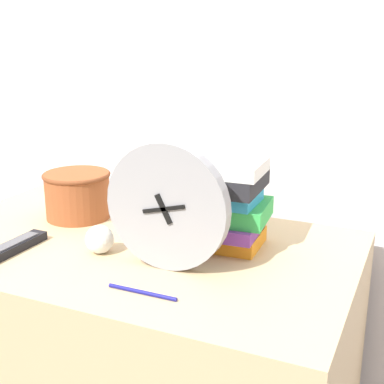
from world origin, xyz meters
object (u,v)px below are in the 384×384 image
Objects in this scene: tv_remote at (13,247)px; pen at (142,292)px; desk_clock at (167,207)px; book_stack at (219,202)px; crumpled_paper_ball at (100,239)px; basket at (77,193)px.

pen is (0.38, -0.06, -0.01)m from tv_remote.
desk_clock reaches higher than book_stack.
crumpled_paper_ball reaches higher than pen.
book_stack is 1.26× the size of tv_remote.
book_stack is at bearing 29.26° from tv_remote.
pen is (0.01, -0.13, -0.13)m from desk_clock.
desk_clock is 1.51× the size of basket.
desk_clock is 0.19m from pen.
book_stack is at bearing 34.22° from crumpled_paper_ball.
book_stack is 0.32m from pen.
pen is at bearing -9.28° from tv_remote.
crumpled_paper_ball is (0.19, 0.08, 0.02)m from tv_remote.
pen is (0.19, -0.14, -0.03)m from crumpled_paper_ball.
basket is 1.23× the size of pen.
tv_remote is at bearing -88.87° from basket.
crumpled_paper_ball is at bearing 176.88° from desk_clock.
tv_remote reaches higher than pen.
book_stack is 1.33× the size of basket.
basket is at bearing 176.13° from book_stack.
desk_clock is 1.13× the size of book_stack.
tv_remote is (-0.37, -0.07, -0.13)m from desk_clock.
desk_clock is 0.18m from book_stack.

